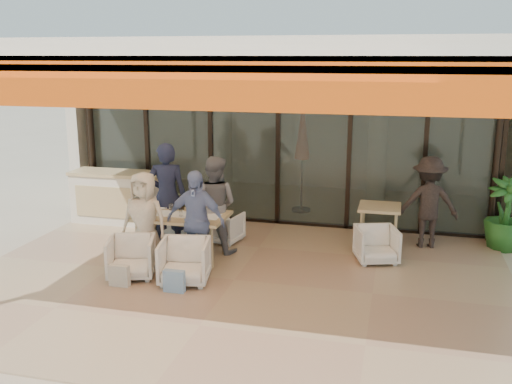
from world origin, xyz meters
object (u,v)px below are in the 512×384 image
(chair_near_left, at_px, (131,256))
(diner_navy, at_px, (167,196))
(standing_woman, at_px, (428,203))
(chair_far_right, at_px, (224,226))
(host_counter, at_px, (119,197))
(side_chair, at_px, (377,243))
(diner_periwinkle, at_px, (196,221))
(side_table, at_px, (380,212))
(chair_far_left, at_px, (179,223))
(dining_table, at_px, (181,218))
(diner_grey, at_px, (214,205))
(potted_palm, at_px, (506,214))
(diner_cream, at_px, (145,220))
(chair_near_right, at_px, (184,260))

(chair_near_left, xyz_separation_m, diner_navy, (0.00, 1.40, 0.58))
(standing_woman, bearing_deg, chair_far_right, 1.37)
(host_counter, xyz_separation_m, side_chair, (5.01, -0.97, -0.21))
(chair_near_left, height_order, side_chair, chair_near_left)
(diner_periwinkle, bearing_deg, chair_far_right, 91.98)
(chair_near_left, bearing_deg, chair_far_right, 48.55)
(side_table, height_order, standing_woman, standing_woman)
(chair_far_right, xyz_separation_m, standing_woman, (3.46, 0.61, 0.49))
(chair_far_left, height_order, side_table, side_table)
(dining_table, relative_size, chair_far_right, 2.48)
(chair_far_left, bearing_deg, diner_navy, 96.23)
(dining_table, height_order, diner_grey, diner_grey)
(chair_far_right, bearing_deg, side_table, -160.33)
(dining_table, bearing_deg, potted_palm, 19.13)
(diner_navy, bearing_deg, side_chair, 166.63)
(dining_table, distance_m, chair_near_left, 1.10)
(chair_far_left, height_order, side_chair, side_chair)
(standing_woman, bearing_deg, diner_cream, 16.43)
(host_counter, xyz_separation_m, diner_cream, (1.51, -2.02, 0.22))
(host_counter, relative_size, diner_periwinkle, 1.17)
(diner_periwinkle, bearing_deg, side_table, 35.98)
(standing_woman, bearing_deg, diner_grey, 9.15)
(dining_table, distance_m, standing_woman, 4.19)
(chair_near_right, bearing_deg, standing_woman, 24.56)
(chair_near_right, height_order, diner_periwinkle, diner_periwinkle)
(chair_near_left, height_order, side_table, side_table)
(chair_near_left, relative_size, diner_navy, 0.37)
(chair_near_left, distance_m, chair_near_right, 0.84)
(potted_palm, bearing_deg, diner_navy, -166.42)
(chair_far_left, relative_size, chair_near_left, 0.86)
(chair_far_left, distance_m, potted_palm, 5.66)
(dining_table, relative_size, chair_near_left, 2.19)
(chair_near_right, bearing_deg, diner_navy, 109.62)
(diner_navy, bearing_deg, side_table, 178.58)
(chair_far_right, distance_m, diner_cream, 1.69)
(chair_near_left, bearing_deg, chair_near_right, -17.60)
(chair_near_right, xyz_separation_m, side_chair, (2.67, 1.55, -0.04))
(chair_far_left, distance_m, standing_woman, 4.37)
(chair_far_right, relative_size, standing_woman, 0.38)
(diner_navy, bearing_deg, chair_near_right, 105.16)
(diner_periwinkle, xyz_separation_m, potted_palm, (4.75, 2.25, -0.17))
(chair_near_left, bearing_deg, chair_far_left, 72.40)
(potted_palm, bearing_deg, side_table, -167.77)
(chair_near_left, relative_size, diner_periwinkle, 0.43)
(dining_table, distance_m, diner_navy, 0.65)
(dining_table, height_order, chair_near_left, dining_table)
(dining_table, xyz_separation_m, side_chair, (3.09, 0.59, -0.36))
(host_counter, height_order, side_table, host_counter)
(diner_periwinkle, bearing_deg, chair_far_left, 122.94)
(potted_palm, bearing_deg, diner_periwinkle, -154.64)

